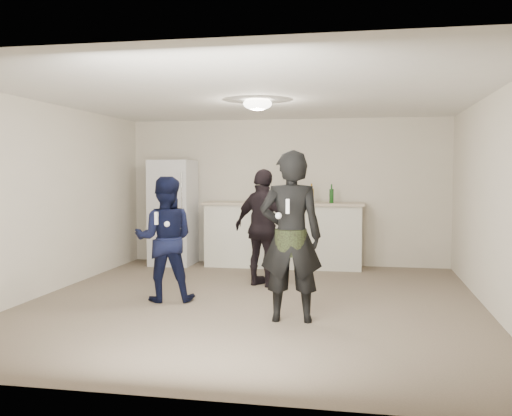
% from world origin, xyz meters
% --- Properties ---
extents(floor, '(6.00, 6.00, 0.00)m').
position_xyz_m(floor, '(0.00, 0.00, 0.00)').
color(floor, '#6B5B4C').
rests_on(floor, ground).
extents(ceiling, '(6.00, 6.00, 0.00)m').
position_xyz_m(ceiling, '(0.00, 0.00, 2.50)').
color(ceiling, silver).
rests_on(ceiling, wall_back).
extents(wall_back, '(6.00, 0.00, 6.00)m').
position_xyz_m(wall_back, '(0.00, 3.00, 1.25)').
color(wall_back, beige).
rests_on(wall_back, floor).
extents(wall_front, '(6.00, 0.00, 6.00)m').
position_xyz_m(wall_front, '(0.00, -3.00, 1.25)').
color(wall_front, beige).
rests_on(wall_front, floor).
extents(wall_left, '(0.00, 6.00, 6.00)m').
position_xyz_m(wall_left, '(-2.75, 0.00, 1.25)').
color(wall_left, beige).
rests_on(wall_left, floor).
extents(wall_right, '(0.00, 6.00, 6.00)m').
position_xyz_m(wall_right, '(2.75, 0.00, 1.25)').
color(wall_right, beige).
rests_on(wall_right, floor).
extents(counter, '(2.60, 0.56, 1.05)m').
position_xyz_m(counter, '(-0.00, 2.67, 0.53)').
color(counter, silver).
rests_on(counter, floor).
extents(counter_top, '(2.68, 0.64, 0.04)m').
position_xyz_m(counter_top, '(-0.00, 2.67, 1.07)').
color(counter_top, '#B8A98E').
rests_on(counter_top, counter).
extents(fridge, '(0.70, 0.70, 1.80)m').
position_xyz_m(fridge, '(-1.91, 2.60, 0.90)').
color(fridge, silver).
rests_on(fridge, floor).
extents(fridge_handle, '(0.02, 0.02, 0.60)m').
position_xyz_m(fridge_handle, '(-1.63, 2.23, 1.30)').
color(fridge_handle, '#B5B5BA').
rests_on(fridge_handle, fridge).
extents(ceiling_dome, '(0.36, 0.36, 0.16)m').
position_xyz_m(ceiling_dome, '(0.00, 0.30, 2.45)').
color(ceiling_dome, white).
rests_on(ceiling_dome, ceiling).
extents(shaker, '(0.08, 0.08, 0.17)m').
position_xyz_m(shaker, '(-0.37, 2.59, 1.18)').
color(shaker, silver).
rests_on(shaker, counter_top).
extents(man, '(0.87, 0.75, 1.54)m').
position_xyz_m(man, '(-1.10, -0.09, 0.77)').
color(man, '#0E133A').
rests_on(man, floor).
extents(woman, '(0.71, 0.51, 1.83)m').
position_xyz_m(woman, '(0.56, -0.76, 0.91)').
color(woman, black).
rests_on(woman, floor).
extents(camo_shorts, '(0.34, 0.34, 0.28)m').
position_xyz_m(camo_shorts, '(0.56, -0.76, 0.85)').
color(camo_shorts, '#273417').
rests_on(camo_shorts, woman).
extents(spectator, '(1.04, 0.78, 1.64)m').
position_xyz_m(spectator, '(-0.05, 1.05, 0.82)').
color(spectator, black).
rests_on(spectator, floor).
extents(remote_man, '(0.04, 0.04, 0.15)m').
position_xyz_m(remote_man, '(-1.10, -0.37, 1.05)').
color(remote_man, white).
rests_on(remote_man, man).
extents(nunchuk_man, '(0.07, 0.07, 0.07)m').
position_xyz_m(nunchuk_man, '(-0.98, -0.34, 0.98)').
color(nunchuk_man, white).
rests_on(nunchuk_man, man).
extents(remote_woman, '(0.04, 0.04, 0.15)m').
position_xyz_m(remote_woman, '(0.56, -1.01, 1.25)').
color(remote_woman, white).
rests_on(remote_woman, woman).
extents(nunchuk_woman, '(0.07, 0.07, 0.07)m').
position_xyz_m(nunchuk_woman, '(0.46, -0.98, 1.15)').
color(nunchuk_woman, white).
rests_on(nunchuk_woman, woman).
extents(bottle_cluster, '(0.74, 0.36, 0.26)m').
position_xyz_m(bottle_cluster, '(0.37, 2.61, 1.20)').
color(bottle_cluster, '#9A6916').
rests_on(bottle_cluster, counter_top).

